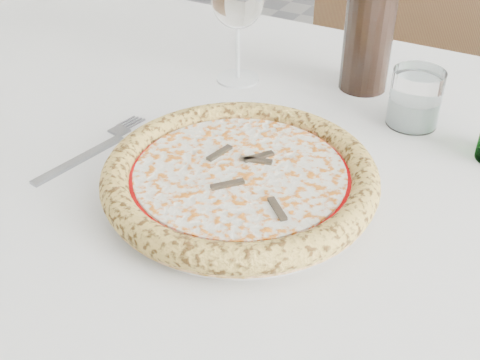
% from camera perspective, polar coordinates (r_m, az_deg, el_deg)
% --- Properties ---
extents(dining_table, '(1.60, 0.95, 0.76)m').
position_cam_1_polar(dining_table, '(0.85, 3.21, -2.05)').
color(dining_table, brown).
rests_on(dining_table, floor).
extents(chair_far, '(0.50, 0.50, 0.93)m').
position_cam_1_polar(chair_far, '(1.57, 12.33, 9.41)').
color(chair_far, brown).
rests_on(chair_far, floor).
extents(plate, '(0.30, 0.30, 0.02)m').
position_cam_1_polar(plate, '(0.73, 0.00, -0.72)').
color(plate, white).
rests_on(plate, dining_table).
extents(pizza, '(0.33, 0.33, 0.03)m').
position_cam_1_polar(pizza, '(0.72, -0.00, 0.42)').
color(pizza, '#EAB67B').
rests_on(pizza, plate).
extents(fork, '(0.04, 0.21, 0.00)m').
position_cam_1_polar(fork, '(0.84, -13.83, 2.76)').
color(fork, gray).
rests_on(fork, dining_table).
extents(wine_glass, '(0.08, 0.08, 0.18)m').
position_cam_1_polar(wine_glass, '(0.96, -0.23, 16.63)').
color(wine_glass, white).
rests_on(wine_glass, dining_table).
extents(tumbler, '(0.07, 0.07, 0.08)m').
position_cam_1_polar(tumbler, '(0.90, 16.23, 7.15)').
color(tumbler, white).
rests_on(tumbler, dining_table).
extents(wine_bottle, '(0.08, 0.08, 0.31)m').
position_cam_1_polar(wine_bottle, '(0.95, 12.42, 15.74)').
color(wine_bottle, black).
rests_on(wine_bottle, dining_table).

